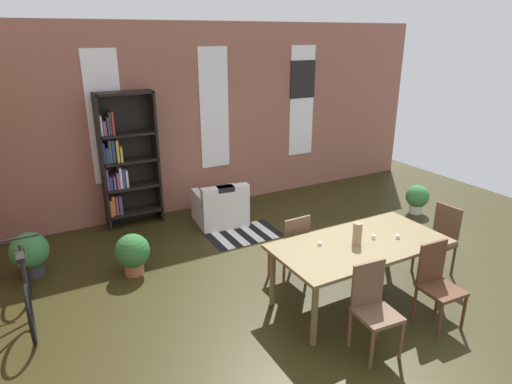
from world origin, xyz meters
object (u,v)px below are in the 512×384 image
(potted_plant_by_shelf, at_px, (30,252))
(bookshelf_tall, at_px, (125,162))
(dining_chair_near_left, at_px, (373,306))
(vase_on_table, at_px, (357,234))
(dining_chair_head_right, at_px, (440,238))
(bicycle_second, at_px, (28,290))
(armchair_white, at_px, (221,208))
(potted_plant_corner, at_px, (133,253))
(dining_chair_near_right, at_px, (437,282))
(dining_chair_far_left, at_px, (291,246))
(potted_plant_window, at_px, (417,198))
(dining_table, at_px, (360,249))

(potted_plant_by_shelf, bearing_deg, bookshelf_tall, 34.40)
(dining_chair_near_left, relative_size, bookshelf_tall, 0.42)
(vase_on_table, relative_size, dining_chair_head_right, 0.28)
(bookshelf_tall, xyz_separation_m, bicycle_second, (-1.65, -2.07, -0.78))
(bookshelf_tall, distance_m, bicycle_second, 2.76)
(vase_on_table, relative_size, armchair_white, 0.30)
(vase_on_table, xyz_separation_m, potted_plant_by_shelf, (-3.38, 2.57, -0.57))
(dining_chair_head_right, bearing_deg, bookshelf_tall, 131.88)
(potted_plant_corner, bearing_deg, dining_chair_near_right, -44.93)
(dining_chair_head_right, relative_size, potted_plant_corner, 1.65)
(dining_chair_far_left, xyz_separation_m, bookshelf_tall, (-1.39, 2.90, 0.60))
(dining_chair_head_right, height_order, potted_plant_window, dining_chair_head_right)
(bookshelf_tall, distance_m, potted_plant_corner, 1.92)
(potted_plant_by_shelf, bearing_deg, bicycle_second, -94.08)
(dining_chair_head_right, xyz_separation_m, potted_plant_corner, (-3.64, 1.94, -0.19))
(dining_chair_near_right, height_order, potted_plant_by_shelf, dining_chair_near_right)
(dining_chair_near_right, height_order, potted_plant_corner, dining_chair_near_right)
(vase_on_table, distance_m, potted_plant_window, 3.38)
(dining_table, height_order, dining_chair_head_right, dining_chair_head_right)
(dining_chair_far_left, distance_m, bookshelf_tall, 3.27)
(dining_table, bearing_deg, dining_chair_far_left, 121.96)
(dining_chair_near_left, xyz_separation_m, potted_plant_window, (3.29, 2.39, -0.22))
(bicycle_second, bearing_deg, dining_table, -24.28)
(dining_chair_head_right, relative_size, dining_chair_near_left, 1.00)
(potted_plant_window, bearing_deg, dining_chair_head_right, -130.83)
(vase_on_table, height_order, dining_chair_near_left, vase_on_table)
(dining_chair_far_left, relative_size, dining_chair_head_right, 1.00)
(vase_on_table, xyz_separation_m, dining_chair_far_left, (-0.41, 0.75, -0.40))
(dining_table, distance_m, bicycle_second, 3.87)
(dining_chair_far_left, distance_m, dining_chair_head_right, 2.02)
(potted_plant_by_shelf, relative_size, potted_plant_corner, 1.07)
(armchair_white, height_order, bicycle_second, bicycle_second)
(dining_chair_near_left, relative_size, potted_plant_corner, 1.65)
(dining_chair_far_left, height_order, potted_plant_window, dining_chair_far_left)
(dining_chair_head_right, bearing_deg, potted_plant_window, 49.17)
(dining_chair_head_right, bearing_deg, dining_chair_far_left, 158.44)
(potted_plant_corner, bearing_deg, potted_plant_window, -3.37)
(bicycle_second, xyz_separation_m, potted_plant_corner, (1.28, 0.36, -0.01))
(dining_chair_head_right, xyz_separation_m, bicycle_second, (-4.92, 1.58, -0.18))
(dining_table, relative_size, armchair_white, 2.37)
(vase_on_table, xyz_separation_m, armchair_white, (-0.42, 2.95, -0.63))
(dining_chair_near_right, bearing_deg, potted_plant_by_shelf, 139.71)
(dining_chair_far_left, bearing_deg, vase_on_table, -61.40)
(vase_on_table, bearing_deg, bicycle_second, 155.36)
(potted_plant_window, bearing_deg, bookshelf_tall, 156.82)
(dining_chair_far_left, height_order, armchair_white, dining_chair_far_left)
(vase_on_table, bearing_deg, potted_plant_window, 29.63)
(bookshelf_tall, relative_size, bicycle_second, 1.35)
(dining_chair_near_left, height_order, potted_plant_corner, dining_chair_near_left)
(dining_table, height_order, vase_on_table, vase_on_table)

